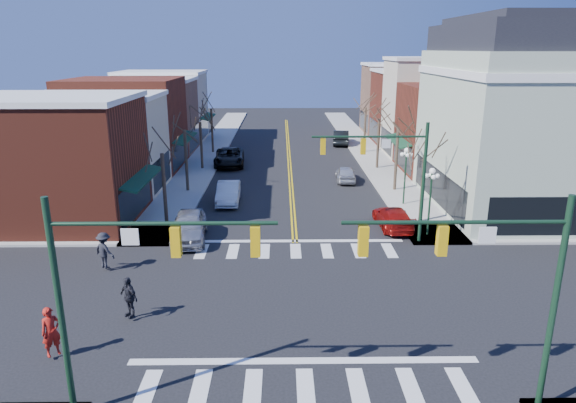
{
  "coord_description": "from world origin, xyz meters",
  "views": [
    {
      "loc": [
        -0.79,
        -21.17,
        11.15
      ],
      "look_at": [
        -0.43,
        6.77,
        2.8
      ],
      "focal_mm": 32.0,
      "sensor_mm": 36.0,
      "label": 1
    }
  ],
  "objects_px": {
    "car_right_near": "(393,217)",
    "car_right_far": "(341,137)",
    "car_left_far": "(229,157)",
    "lamppost_corner": "(431,190)",
    "victorian_corner": "(530,116)",
    "pedestrian_red_a": "(51,332)",
    "car_left_near": "(189,226)",
    "car_right_mid": "(346,174)",
    "car_left_mid": "(228,193)",
    "pedestrian_dark_b": "(104,250)",
    "pedestrian_dark_a": "(129,297)",
    "lamppost_midblock": "(406,166)"
  },
  "relations": [
    {
      "from": "victorian_corner",
      "to": "car_right_mid",
      "type": "bearing_deg",
      "value": 146.42
    },
    {
      "from": "victorian_corner",
      "to": "lamppost_corner",
      "type": "bearing_deg",
      "value": -144.14
    },
    {
      "from": "victorian_corner",
      "to": "pedestrian_red_a",
      "type": "distance_m",
      "value": 32.43
    },
    {
      "from": "car_left_near",
      "to": "pedestrian_red_a",
      "type": "xyz_separation_m",
      "value": [
        -2.94,
        -12.39,
        0.25
      ]
    },
    {
      "from": "car_left_far",
      "to": "pedestrian_red_a",
      "type": "xyz_separation_m",
      "value": [
        -3.37,
        -33.03,
        0.26
      ]
    },
    {
      "from": "pedestrian_red_a",
      "to": "car_right_mid",
      "type": "bearing_deg",
      "value": 21.38
    },
    {
      "from": "lamppost_corner",
      "to": "pedestrian_dark_b",
      "type": "xyz_separation_m",
      "value": [
        -18.2,
        -4.83,
        -1.84
      ]
    },
    {
      "from": "lamppost_corner",
      "to": "pedestrian_red_a",
      "type": "distance_m",
      "value": 21.79
    },
    {
      "from": "victorian_corner",
      "to": "pedestrian_dark_a",
      "type": "relative_size",
      "value": 7.89
    },
    {
      "from": "lamppost_corner",
      "to": "pedestrian_dark_a",
      "type": "distance_m",
      "value": 18.51
    },
    {
      "from": "car_right_far",
      "to": "pedestrian_dark_b",
      "type": "bearing_deg",
      "value": 72.34
    },
    {
      "from": "lamppost_corner",
      "to": "pedestrian_dark_b",
      "type": "relative_size",
      "value": 2.23
    },
    {
      "from": "pedestrian_dark_b",
      "to": "car_left_near",
      "type": "bearing_deg",
      "value": -98.17
    },
    {
      "from": "car_left_near",
      "to": "car_right_near",
      "type": "xyz_separation_m",
      "value": [
        12.8,
        2.07,
        -0.18
      ]
    },
    {
      "from": "pedestrian_red_a",
      "to": "car_left_near",
      "type": "bearing_deg",
      "value": 36.07
    },
    {
      "from": "car_left_far",
      "to": "lamppost_corner",
      "type": "bearing_deg",
      "value": -58.28
    },
    {
      "from": "lamppost_midblock",
      "to": "pedestrian_dark_b",
      "type": "xyz_separation_m",
      "value": [
        -18.2,
        -11.33,
        -1.84
      ]
    },
    {
      "from": "lamppost_midblock",
      "to": "victorian_corner",
      "type": "bearing_deg",
      "value": -3.45
    },
    {
      "from": "lamppost_corner",
      "to": "car_left_mid",
      "type": "height_order",
      "value": "lamppost_corner"
    },
    {
      "from": "pedestrian_dark_a",
      "to": "victorian_corner",
      "type": "bearing_deg",
      "value": 71.42
    },
    {
      "from": "lamppost_corner",
      "to": "pedestrian_dark_b",
      "type": "bearing_deg",
      "value": -165.13
    },
    {
      "from": "car_right_mid",
      "to": "lamppost_corner",
      "type": "bearing_deg",
      "value": 107.0
    },
    {
      "from": "car_left_far",
      "to": "car_right_near",
      "type": "distance_m",
      "value": 22.32
    },
    {
      "from": "car_right_near",
      "to": "car_right_far",
      "type": "height_order",
      "value": "car_right_far"
    },
    {
      "from": "pedestrian_dark_a",
      "to": "pedestrian_dark_b",
      "type": "xyz_separation_m",
      "value": [
        -2.7,
        5.1,
        0.07
      ]
    },
    {
      "from": "pedestrian_red_a",
      "to": "pedestrian_dark_b",
      "type": "relative_size",
      "value": 1.0
    },
    {
      "from": "car_left_mid",
      "to": "car_right_far",
      "type": "xyz_separation_m",
      "value": [
        11.2,
        24.33,
        0.09
      ]
    },
    {
      "from": "lamppost_corner",
      "to": "car_left_far",
      "type": "bearing_deg",
      "value": 124.98
    },
    {
      "from": "car_left_far",
      "to": "victorian_corner",
      "type": "bearing_deg",
      "value": -35.63
    },
    {
      "from": "car_right_near",
      "to": "pedestrian_dark_a",
      "type": "xyz_separation_m",
      "value": [
        -13.7,
        -11.59,
        0.37
      ]
    },
    {
      "from": "victorian_corner",
      "to": "lamppost_midblock",
      "type": "height_order",
      "value": "victorian_corner"
    },
    {
      "from": "car_right_near",
      "to": "pedestrian_red_a",
      "type": "xyz_separation_m",
      "value": [
        -15.74,
        -14.46,
        0.43
      ]
    },
    {
      "from": "lamppost_corner",
      "to": "victorian_corner",
      "type": "bearing_deg",
      "value": 35.86
    },
    {
      "from": "lamppost_midblock",
      "to": "car_right_mid",
      "type": "height_order",
      "value": "lamppost_midblock"
    },
    {
      "from": "victorian_corner",
      "to": "car_left_mid",
      "type": "distance_m",
      "value": 22.14
    },
    {
      "from": "car_left_mid",
      "to": "car_right_near",
      "type": "bearing_deg",
      "value": -28.9
    },
    {
      "from": "car_left_near",
      "to": "pedestrian_dark_b",
      "type": "relative_size",
      "value": 2.61
    },
    {
      "from": "car_right_far",
      "to": "pedestrian_dark_b",
      "type": "xyz_separation_m",
      "value": [
        -16.4,
        -36.57,
        0.26
      ]
    },
    {
      "from": "car_right_mid",
      "to": "car_left_far",
      "type": "bearing_deg",
      "value": -27.91
    },
    {
      "from": "lamppost_corner",
      "to": "car_left_far",
      "type": "xyz_separation_m",
      "value": [
        -14.16,
        20.24,
        -2.11
      ]
    },
    {
      "from": "lamppost_corner",
      "to": "car_right_mid",
      "type": "bearing_deg",
      "value": 103.87
    },
    {
      "from": "victorian_corner",
      "to": "pedestrian_red_a",
      "type": "xyz_separation_m",
      "value": [
        -25.84,
        -18.79,
        -5.54
      ]
    },
    {
      "from": "car_right_mid",
      "to": "car_left_mid",
      "type": "bearing_deg",
      "value": 36.64
    },
    {
      "from": "car_left_far",
      "to": "car_right_mid",
      "type": "xyz_separation_m",
      "value": [
        10.76,
        -6.47,
        -0.17
      ]
    },
    {
      "from": "pedestrian_red_a",
      "to": "pedestrian_dark_a",
      "type": "bearing_deg",
      "value": 13.96
    },
    {
      "from": "lamppost_corner",
      "to": "car_right_far",
      "type": "bearing_deg",
      "value": 93.25
    },
    {
      "from": "car_right_near",
      "to": "car_right_far",
      "type": "bearing_deg",
      "value": -92.7
    },
    {
      "from": "pedestrian_dark_b",
      "to": "pedestrian_red_a",
      "type": "bearing_deg",
      "value": 125.71
    },
    {
      "from": "lamppost_midblock",
      "to": "pedestrian_dark_b",
      "type": "height_order",
      "value": "lamppost_midblock"
    },
    {
      "from": "car_right_near",
      "to": "pedestrian_dark_a",
      "type": "bearing_deg",
      "value": 37.54
    }
  ]
}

